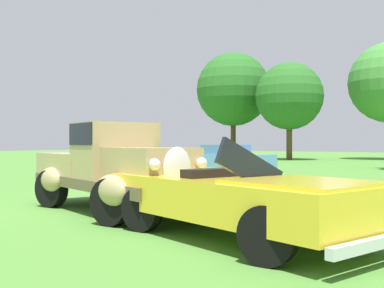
# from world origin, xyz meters

# --- Properties ---
(ground_plane) EXTENTS (120.00, 120.00, 0.00)m
(ground_plane) POSITION_xyz_m (0.00, 0.00, 0.00)
(ground_plane) COLOR #4C8433
(feature_pickup_truck) EXTENTS (4.72, 2.88, 1.70)m
(feature_pickup_truck) POSITION_xyz_m (0.64, -0.30, 0.87)
(feature_pickup_truck) COLOR brown
(feature_pickup_truck) RESTS_ON ground_plane
(neighbor_convertible) EXTENTS (4.45, 2.85, 1.40)m
(neighbor_convertible) POSITION_xyz_m (3.94, -1.19, 0.58)
(neighbor_convertible) COLOR yellow
(neighbor_convertible) RESTS_ON ground_plane
(show_car_skyblue) EXTENTS (4.61, 2.63, 1.22)m
(show_car_skyblue) POSITION_xyz_m (-3.90, 12.02, 0.60)
(show_car_skyblue) COLOR #669EDB
(show_car_skyblue) RESTS_ON ground_plane
(treeline_far_left) EXTENTS (6.34, 6.34, 9.09)m
(treeline_far_left) POSITION_xyz_m (-12.88, 28.67, 5.91)
(treeline_far_left) COLOR #47331E
(treeline_far_left) RESTS_ON ground_plane
(treeline_mid_left) EXTENTS (5.17, 5.17, 7.49)m
(treeline_mid_left) POSITION_xyz_m (-7.09, 27.10, 4.88)
(treeline_mid_left) COLOR brown
(treeline_mid_left) RESTS_ON ground_plane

